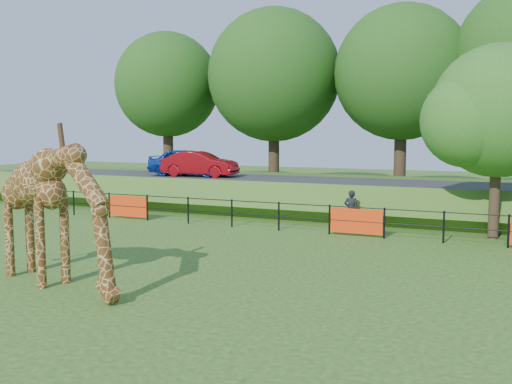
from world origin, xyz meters
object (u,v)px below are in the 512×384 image
at_px(giraffe, 55,215).
at_px(car_blue, 189,162).
at_px(tree_east, 501,116).
at_px(visitor, 351,210).
at_px(car_red, 200,164).

distance_m(giraffe, car_blue, 16.57).
bearing_deg(tree_east, car_blue, 163.80).
xyz_separation_m(car_blue, tree_east, (15.18, -4.41, 2.13)).
height_order(giraffe, visitor, giraffe).
distance_m(car_blue, car_red, 0.78).
bearing_deg(car_blue, giraffe, -165.68).
distance_m(car_blue, tree_east, 15.95).
relative_size(giraffe, visitor, 3.22).
distance_m(giraffe, car_red, 16.21).
bearing_deg(giraffe, tree_east, 66.66).
xyz_separation_m(car_red, tree_east, (14.42, -4.29, 2.21)).
xyz_separation_m(car_red, visitor, (9.26, -4.50, -1.31)).
relative_size(giraffe, car_blue, 1.15).
xyz_separation_m(giraffe, visitor, (4.39, 10.96, -0.99)).
bearing_deg(car_red, tree_east, -111.67).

